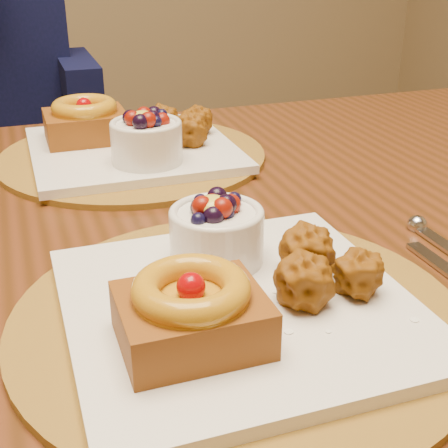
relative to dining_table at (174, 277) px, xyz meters
The scene contains 3 objects.
dining_table is the anchor object (origin of this frame).
place_setting_near 0.24m from the dining_table, 90.66° to the right, with size 0.38×0.38×0.08m.
place_setting_far 0.24m from the dining_table, 90.84° to the left, with size 0.38×0.38×0.09m.
Camera 1 is at (-0.06, -0.72, 1.05)m, focal length 50.00 mm.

